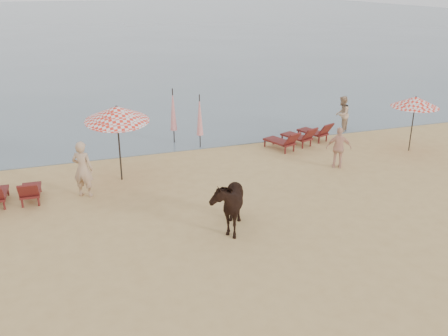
# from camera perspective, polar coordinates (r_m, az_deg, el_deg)

# --- Properties ---
(ground) EXTENTS (120.00, 120.00, 0.00)m
(ground) POSITION_cam_1_polar(r_m,az_deg,el_deg) (11.28, 8.48, -13.96)
(ground) COLOR tan
(ground) RESTS_ON ground
(sea) EXTENTS (160.00, 140.00, 0.06)m
(sea) POSITION_cam_1_polar(r_m,az_deg,el_deg) (88.48, -16.54, 16.00)
(sea) COLOR #51606B
(sea) RESTS_ON ground
(lounger_cluster_right) EXTENTS (2.97, 2.36, 0.57)m
(lounger_cluster_right) POSITION_cam_1_polar(r_m,az_deg,el_deg) (20.50, 8.71, 3.64)
(lounger_cluster_right) COLOR #5E1617
(lounger_cluster_right) RESTS_ON ground
(umbrella_open_left_b) EXTENTS (2.09, 2.13, 2.66)m
(umbrella_open_left_b) POSITION_cam_1_polar(r_m,az_deg,el_deg) (16.55, -12.16, 6.10)
(umbrella_open_left_b) COLOR black
(umbrella_open_left_b) RESTS_ON ground
(umbrella_open_right) EXTENTS (1.79, 1.79, 2.19)m
(umbrella_open_right) POSITION_cam_1_polar(r_m,az_deg,el_deg) (20.54, 21.04, 7.07)
(umbrella_open_right) COLOR black
(umbrella_open_right) RESTS_ON ground
(umbrella_closed_left) EXTENTS (0.28, 0.28, 2.28)m
(umbrella_closed_left) POSITION_cam_1_polar(r_m,az_deg,el_deg) (20.37, -5.84, 6.62)
(umbrella_closed_left) COLOR black
(umbrella_closed_left) RESTS_ON ground
(umbrella_closed_right) EXTENTS (0.26, 0.26, 2.17)m
(umbrella_closed_right) POSITION_cam_1_polar(r_m,az_deg,el_deg) (19.75, -2.80, 6.03)
(umbrella_closed_right) COLOR black
(umbrella_closed_right) RESTS_ON ground
(cow) EXTENTS (1.48, 2.02, 1.55)m
(cow) POSITION_cam_1_polar(r_m,az_deg,el_deg) (13.41, 0.41, -3.91)
(cow) COLOR black
(cow) RESTS_ON ground
(beachgoer_left) EXTENTS (0.78, 0.69, 1.79)m
(beachgoer_left) POSITION_cam_1_polar(r_m,az_deg,el_deg) (15.94, -15.83, -0.12)
(beachgoer_left) COLOR tan
(beachgoer_left) RESTS_ON ground
(beachgoer_right_a) EXTENTS (0.98, 0.97, 1.60)m
(beachgoer_right_a) POSITION_cam_1_polar(r_m,az_deg,el_deg) (22.60, 13.34, 6.01)
(beachgoer_right_a) COLOR tan
(beachgoer_right_a) RESTS_ON ground
(beachgoer_right_b) EXTENTS (0.95, 0.72, 1.50)m
(beachgoer_right_b) POSITION_cam_1_polar(r_m,az_deg,el_deg) (18.18, 12.99, 2.26)
(beachgoer_right_b) COLOR #E0A68C
(beachgoer_right_b) RESTS_ON ground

